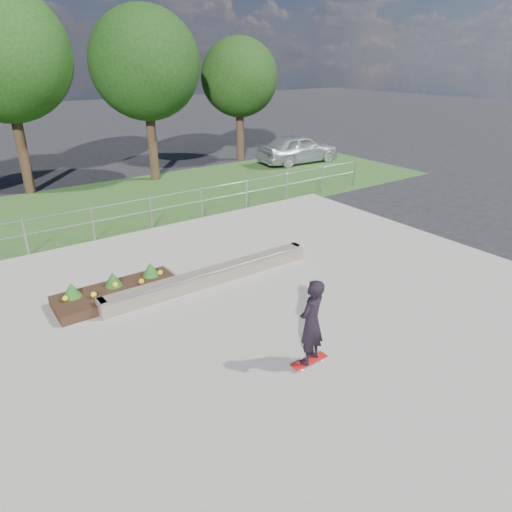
{
  "coord_description": "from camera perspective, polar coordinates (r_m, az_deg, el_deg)",
  "views": [
    {
      "loc": [
        -5.7,
        -6.83,
        5.6
      ],
      "look_at": [
        0.2,
        1.5,
        1.1
      ],
      "focal_mm": 32.0,
      "sensor_mm": 36.0,
      "label": 1
    }
  ],
  "objects": [
    {
      "name": "grass_verge",
      "position": [
        19.54,
        -16.92,
        6.13
      ],
      "size": [
        30.0,
        8.0,
        0.02
      ],
      "primitive_type": "cube",
      "color": "#294D1E",
      "rests_on": "ground"
    },
    {
      "name": "ground",
      "position": [
        10.51,
        3.88,
        -8.46
      ],
      "size": [
        120.0,
        120.0,
        0.0
      ],
      "primitive_type": "plane",
      "color": "black",
      "rests_on": "ground"
    },
    {
      "name": "skateboarder",
      "position": [
        8.71,
        6.95,
        -8.25
      ],
      "size": [
        0.8,
        0.6,
        1.83
      ],
      "color": "white",
      "rests_on": "concrete_slab"
    },
    {
      "name": "fence",
      "position": [
        16.16,
        -13.05,
        5.78
      ],
      "size": [
        20.06,
        0.06,
        1.2
      ],
      "color": "#979A9F",
      "rests_on": "ground"
    },
    {
      "name": "planter_bed",
      "position": [
        11.87,
        -16.99,
        -4.17
      ],
      "size": [
        3.0,
        1.2,
        0.61
      ],
      "color": "black",
      "rests_on": "concrete_slab"
    },
    {
      "name": "tree_mid_left",
      "position": [
        22.06,
        -29.08,
        21.09
      ],
      "size": [
        5.25,
        5.25,
        8.25
      ],
      "color": "black",
      "rests_on": "ground"
    },
    {
      "name": "tree_mid_right",
      "position": [
        22.58,
        -13.67,
        22.25
      ],
      "size": [
        4.9,
        4.9,
        7.7
      ],
      "color": "black",
      "rests_on": "ground"
    },
    {
      "name": "parked_car",
      "position": [
        26.38,
        5.3,
        13.23
      ],
      "size": [
        4.82,
        2.13,
        1.61
      ],
      "primitive_type": "imported",
      "rotation": [
        0.0,
        0.0,
        1.52
      ],
      "color": "#AFB3B9",
      "rests_on": "ground"
    },
    {
      "name": "tree_far_right",
      "position": [
        26.76,
        -2.09,
        21.38
      ],
      "size": [
        4.2,
        4.2,
        6.6
      ],
      "color": "#321D14",
      "rests_on": "ground"
    },
    {
      "name": "grind_ledge",
      "position": [
        12.11,
        -5.51,
        -2.48
      ],
      "size": [
        6.0,
        0.44,
        0.43
      ],
      "color": "brown",
      "rests_on": "concrete_slab"
    },
    {
      "name": "concrete_slab",
      "position": [
        10.5,
        3.89,
        -8.32
      ],
      "size": [
        15.0,
        15.0,
        0.06
      ],
      "primitive_type": "cube",
      "color": "gray",
      "rests_on": "ground"
    }
  ]
}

